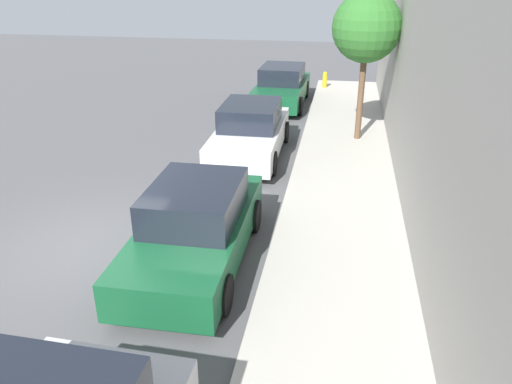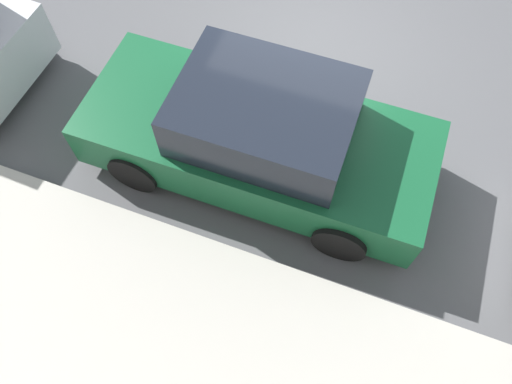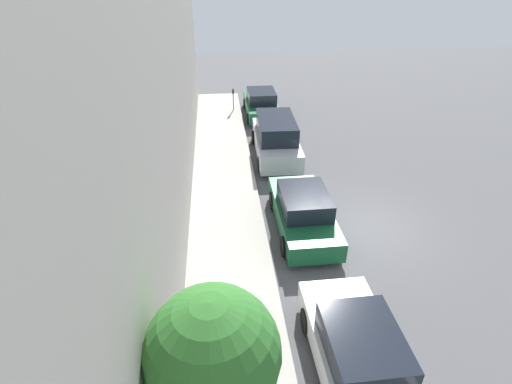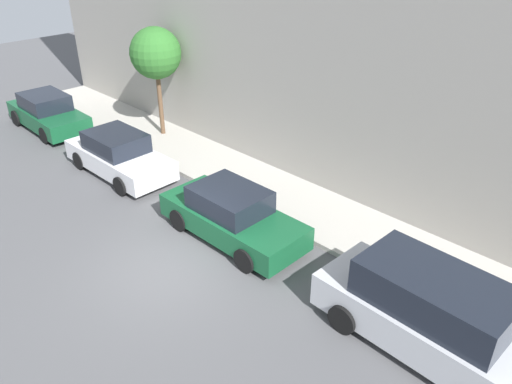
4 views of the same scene
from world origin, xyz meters
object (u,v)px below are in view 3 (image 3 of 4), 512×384
object	(u,v)px
parked_minivan_second	(276,138)
street_tree	(213,354)
parked_sedan_nearest	(261,104)
parked_sedan_third	(303,212)
parking_meter_near	(233,97)
parked_sedan_fourth	(359,356)

from	to	relation	value
parked_minivan_second	street_tree	bearing A→B (deg)	77.67
parked_sedan_nearest	parked_sedan_third	size ratio (longest dim) A/B	1.00
parked_sedan_third	street_tree	xyz separation A→B (m)	(3.05, 7.57, 2.75)
parking_meter_near	parked_sedan_nearest	bearing A→B (deg)	156.03
parked_minivan_second	parked_sedan_third	bearing A→B (deg)	90.73
parked_sedan_nearest	parked_sedan_third	xyz separation A→B (m)	(-0.14, 11.73, -0.00)
parked_sedan_nearest	street_tree	bearing A→B (deg)	81.41
parked_sedan_nearest	street_tree	size ratio (longest dim) A/B	1.04
parked_sedan_fourth	parking_meter_near	size ratio (longest dim) A/B	3.34
parked_sedan_nearest	parking_meter_near	bearing A→B (deg)	-23.97
parked_sedan_third	street_tree	bearing A→B (deg)	68.04
parked_minivan_second	parked_sedan_third	size ratio (longest dim) A/B	1.10
parked_sedan_nearest	parked_minivan_second	distance (m)	5.70
parked_sedan_fourth	parked_minivan_second	bearing A→B (deg)	-89.31
parked_sedan_nearest	parked_minivan_second	world-z (taller)	parked_minivan_second
street_tree	parked_sedan_nearest	bearing A→B (deg)	-98.59
parking_meter_near	street_tree	xyz separation A→B (m)	(1.28, 20.03, 2.49)
parked_sedan_fourth	parking_meter_near	xyz separation A→B (m)	(1.84, -18.32, 0.26)
parked_minivan_second	parking_meter_near	world-z (taller)	parked_minivan_second
parking_meter_near	street_tree	bearing A→B (deg)	86.35
parked_minivan_second	parked_sedan_fourth	bearing A→B (deg)	90.69
parked_minivan_second	parked_sedan_fourth	xyz separation A→B (m)	(-0.14, 11.89, -0.20)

